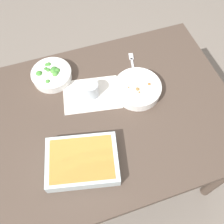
{
  "coord_description": "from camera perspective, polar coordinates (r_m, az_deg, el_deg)",
  "views": [
    {
      "loc": [
        -0.2,
        -0.6,
        1.82
      ],
      "look_at": [
        0.0,
        0.0,
        0.74
      ],
      "focal_mm": 41.78,
      "sensor_mm": 36.0,
      "label": 1
    }
  ],
  "objects": [
    {
      "name": "spoon_by_stew",
      "position": [
        1.3,
        1.41,
        3.78
      ],
      "size": [
        0.18,
        0.04,
        0.01
      ],
      "color": "silver",
      "rests_on": "dining_table"
    },
    {
      "name": "placemat",
      "position": [
        1.3,
        -4.46,
        3.85
      ],
      "size": [
        0.31,
        0.25,
        0.0
      ],
      "primitive_type": "cube",
      "rotation": [
        0.0,
        0.0,
        -0.18
      ],
      "color": "silver",
      "rests_on": "dining_table"
    },
    {
      "name": "broccoli_bowl",
      "position": [
        1.37,
        -13.06,
        8.0
      ],
      "size": [
        0.21,
        0.21,
        0.07
      ],
      "color": "white",
      "rests_on": "dining_table"
    },
    {
      "name": "ground_plane",
      "position": [
        1.92,
        -0.0,
        -11.15
      ],
      "size": [
        6.0,
        6.0,
        0.0
      ],
      "primitive_type": "plane",
      "color": "slate"
    },
    {
      "name": "baking_dish",
      "position": [
        1.12,
        -6.54,
        -10.59
      ],
      "size": [
        0.34,
        0.28,
        0.06
      ],
      "color": "silver",
      "rests_on": "dining_table"
    },
    {
      "name": "dining_table",
      "position": [
        1.33,
        -0.0,
        -1.95
      ],
      "size": [
        1.2,
        0.9,
        0.74
      ],
      "color": "#4C3D33",
      "rests_on": "ground_plane"
    },
    {
      "name": "fork_on_table",
      "position": [
        1.42,
        4.47,
        10.46
      ],
      "size": [
        0.06,
        0.18,
        0.01
      ],
      "color": "silver",
      "rests_on": "dining_table"
    },
    {
      "name": "drink_cup",
      "position": [
        1.27,
        -4.57,
        4.77
      ],
      "size": [
        0.07,
        0.07,
        0.08
      ],
      "color": "#B2BCC6",
      "rests_on": "dining_table"
    },
    {
      "name": "stew_bowl",
      "position": [
        1.29,
        5.62,
        5.14
      ],
      "size": [
        0.23,
        0.23,
        0.06
      ],
      "color": "white",
      "rests_on": "dining_table"
    }
  ]
}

